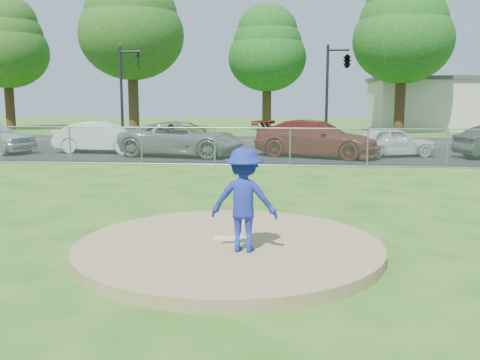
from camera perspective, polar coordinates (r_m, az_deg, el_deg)
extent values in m
plane|color=#265813|center=(19.31, 2.32, 0.75)|extent=(120.00, 120.00, 0.00)
cylinder|color=#907A4F|center=(9.52, -1.19, -7.24)|extent=(5.40, 5.40, 0.20)
cube|color=white|center=(9.68, -1.05, -6.23)|extent=(0.60, 0.15, 0.04)
cube|color=gray|center=(21.20, 2.65, 3.53)|extent=(40.00, 0.06, 1.50)
cube|color=black|center=(25.75, 3.16, 2.82)|extent=(50.00, 8.00, 0.01)
cube|color=black|center=(33.21, 3.73, 4.20)|extent=(60.00, 7.00, 0.01)
cube|color=#BFB4A3|center=(49.39, 23.39, 7.36)|extent=(16.00, 9.00, 4.00)
cube|color=#3F3F42|center=(49.40, 23.55, 9.85)|extent=(16.40, 9.40, 0.30)
cylinder|color=#351D13|center=(48.00, -23.34, 7.46)|extent=(0.74, 0.74, 4.20)
ellipsoid|color=#1C4B14|center=(48.12, -23.65, 12.36)|extent=(6.72, 6.72, 5.71)
ellipsoid|color=#1C4B14|center=(48.22, -23.74, 13.75)|extent=(5.91, 5.91, 5.03)
ellipsoid|color=#1C4B14|center=(48.35, -23.83, 15.13)|extent=(5.11, 5.11, 4.34)
cylinder|color=#362613|center=(41.86, -11.29, 8.38)|extent=(0.78, 0.78, 4.90)
ellipsoid|color=#1D4C14|center=(42.10, -11.50, 14.92)|extent=(7.84, 7.84, 6.66)
ellipsoid|color=#1D4C14|center=(42.27, -11.56, 16.77)|extent=(6.90, 6.90, 5.86)
cylinder|color=#362513|center=(43.14, 2.87, 7.85)|extent=(0.72, 0.72, 3.85)
ellipsoid|color=#144D15|center=(43.23, 2.91, 12.86)|extent=(6.16, 6.16, 5.24)
ellipsoid|color=#144D15|center=(43.32, 2.92, 14.28)|extent=(5.42, 5.42, 4.61)
ellipsoid|color=#144D15|center=(43.43, 2.93, 15.70)|extent=(4.68, 4.68, 3.98)
cylinder|color=#321F12|center=(41.84, 16.68, 7.94)|extent=(0.76, 0.76, 4.55)
ellipsoid|color=#154F15|center=(42.02, 16.96, 14.02)|extent=(7.28, 7.28, 6.19)
ellipsoid|color=#154F15|center=(42.16, 17.04, 15.74)|extent=(6.41, 6.41, 5.45)
ellipsoid|color=#154F15|center=(42.34, 17.13, 17.45)|extent=(5.53, 5.53, 4.70)
cylinder|color=black|center=(32.68, -12.52, 8.84)|extent=(0.16, 0.16, 5.60)
cylinder|color=black|center=(32.59, -11.64, 13.27)|extent=(1.20, 0.12, 0.12)
imported|color=black|center=(32.42, -10.78, 12.43)|extent=(0.16, 0.20, 1.00)
cylinder|color=black|center=(31.14, 9.25, 8.93)|extent=(0.16, 0.16, 5.60)
cylinder|color=black|center=(31.28, 10.49, 13.49)|extent=(1.20, 0.12, 0.12)
imported|color=black|center=(31.29, 11.36, 12.54)|extent=(0.53, 2.48, 1.00)
imported|color=navy|center=(8.81, 0.43, -2.13)|extent=(1.15, 0.71, 1.72)
cone|color=#FF470D|center=(25.29, -10.72, 3.34)|extent=(0.35, 0.35, 0.67)
imported|color=white|center=(26.98, -14.47, 4.45)|extent=(4.68, 1.93, 1.51)
imported|color=slate|center=(24.75, -6.14, 4.39)|extent=(6.06, 3.56, 1.58)
imported|color=maroon|center=(24.59, 8.17, 4.40)|extent=(6.16, 4.19, 1.66)
imported|color=silver|center=(25.37, 15.84, 3.95)|extent=(4.28, 2.77, 1.36)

